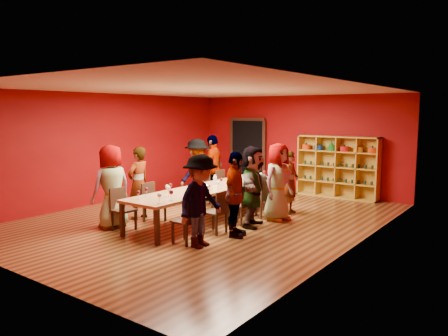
{
  "coord_description": "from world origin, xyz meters",
  "views": [
    {
      "loc": [
        6.21,
        -7.83,
        2.48
      ],
      "look_at": [
        0.04,
        0.55,
        1.15
      ],
      "focal_mm": 35.0,
      "sensor_mm": 36.0,
      "label": 1
    }
  ],
  "objects_px": {
    "person_right_1": "(235,195)",
    "chair_person_right_3": "(261,197)",
    "chair_person_right_1": "(218,210)",
    "chair_person_left_1": "(152,200)",
    "chair_person_right_4": "(277,192)",
    "person_right_4": "(290,182)",
    "wine_bottle": "(251,174)",
    "person_right_3": "(278,182)",
    "person_right_2": "(253,186)",
    "person_left_3": "(197,172)",
    "spittoon_bowl": "(204,187)",
    "shelving_unit": "(338,164)",
    "person_left_4": "(213,168)",
    "tasting_table": "(209,189)",
    "chair_person_right_0": "(189,218)",
    "person_right_0": "(201,201)",
    "person_left_0": "(112,187)",
    "chair_person_left_4": "(223,184)",
    "chair_person_left_0": "(121,207)",
    "chair_person_right_2": "(242,202)",
    "chair_person_left_3": "(208,187)"
  },
  "relations": [
    {
      "from": "chair_person_right_2",
      "to": "chair_person_left_1",
      "type": "bearing_deg",
      "value": -151.37
    },
    {
      "from": "tasting_table",
      "to": "spittoon_bowl",
      "type": "relative_size",
      "value": 14.75
    },
    {
      "from": "tasting_table",
      "to": "chair_person_left_0",
      "type": "height_order",
      "value": "chair_person_left_0"
    },
    {
      "from": "spittoon_bowl",
      "to": "wine_bottle",
      "type": "xyz_separation_m",
      "value": [
        -0.08,
        2.08,
        0.05
      ]
    },
    {
      "from": "person_right_2",
      "to": "spittoon_bowl",
      "type": "distance_m",
      "value": 1.13
    },
    {
      "from": "person_right_0",
      "to": "person_right_2",
      "type": "height_order",
      "value": "person_right_2"
    },
    {
      "from": "person_right_1",
      "to": "person_left_4",
      "type": "bearing_deg",
      "value": 24.68
    },
    {
      "from": "person_left_4",
      "to": "person_right_0",
      "type": "relative_size",
      "value": 1.08
    },
    {
      "from": "chair_person_right_1",
      "to": "chair_person_right_4",
      "type": "distance_m",
      "value": 2.48
    },
    {
      "from": "chair_person_left_3",
      "to": "person_left_4",
      "type": "xyz_separation_m",
      "value": [
        -0.36,
        0.67,
        0.43
      ]
    },
    {
      "from": "chair_person_right_2",
      "to": "person_right_2",
      "type": "bearing_deg",
      "value": 0.0
    },
    {
      "from": "person_left_0",
      "to": "spittoon_bowl",
      "type": "distance_m",
      "value": 2.02
    },
    {
      "from": "person_left_4",
      "to": "person_right_1",
      "type": "xyz_separation_m",
      "value": [
        2.61,
        -2.65,
        -0.07
      ]
    },
    {
      "from": "chair_person_right_3",
      "to": "person_right_3",
      "type": "distance_m",
      "value": 0.59
    },
    {
      "from": "tasting_table",
      "to": "person_right_3",
      "type": "relative_size",
      "value": 2.52
    },
    {
      "from": "chair_person_right_0",
      "to": "person_right_0",
      "type": "relative_size",
      "value": 0.52
    },
    {
      "from": "shelving_unit",
      "to": "chair_person_right_1",
      "type": "bearing_deg",
      "value": -95.39
    },
    {
      "from": "person_right_4",
      "to": "wine_bottle",
      "type": "bearing_deg",
      "value": 76.84
    },
    {
      "from": "chair_person_right_0",
      "to": "person_right_1",
      "type": "bearing_deg",
      "value": 65.06
    },
    {
      "from": "chair_person_right_3",
      "to": "chair_person_left_4",
      "type": "bearing_deg",
      "value": 152.56
    },
    {
      "from": "chair_person_right_3",
      "to": "chair_person_right_4",
      "type": "bearing_deg",
      "value": 90.0
    },
    {
      "from": "person_right_1",
      "to": "chair_person_right_3",
      "type": "xyz_separation_m",
      "value": [
        -0.43,
        1.7,
        -0.36
      ]
    },
    {
      "from": "chair_person_right_4",
      "to": "chair_person_right_0",
      "type": "bearing_deg",
      "value": -90.0
    },
    {
      "from": "person_left_4",
      "to": "person_right_2",
      "type": "distance_m",
      "value": 3.01
    },
    {
      "from": "spittoon_bowl",
      "to": "wine_bottle",
      "type": "relative_size",
      "value": 0.99
    },
    {
      "from": "person_left_0",
      "to": "chair_person_left_4",
      "type": "xyz_separation_m",
      "value": [
        0.29,
        3.64,
        -0.4
      ]
    },
    {
      "from": "chair_person_left_0",
      "to": "chair_person_right_1",
      "type": "bearing_deg",
      "value": 28.65
    },
    {
      "from": "chair_person_right_3",
      "to": "person_left_3",
      "type": "bearing_deg",
      "value": 172.79
    },
    {
      "from": "chair_person_left_3",
      "to": "chair_person_left_4",
      "type": "relative_size",
      "value": 1.0
    },
    {
      "from": "person_right_2",
      "to": "chair_person_right_3",
      "type": "height_order",
      "value": "person_right_2"
    },
    {
      "from": "shelving_unit",
      "to": "wine_bottle",
      "type": "height_order",
      "value": "shelving_unit"
    },
    {
      "from": "person_left_3",
      "to": "spittoon_bowl",
      "type": "distance_m",
      "value": 2.03
    },
    {
      "from": "chair_person_left_4",
      "to": "chair_person_right_2",
      "type": "bearing_deg",
      "value": -43.96
    },
    {
      "from": "person_left_0",
      "to": "person_right_1",
      "type": "relative_size",
      "value": 1.05
    },
    {
      "from": "shelving_unit",
      "to": "chair_person_left_4",
      "type": "xyz_separation_m",
      "value": [
        -2.31,
        -2.51,
        -0.49
      ]
    },
    {
      "from": "wine_bottle",
      "to": "person_right_3",
      "type": "bearing_deg",
      "value": -34.49
    },
    {
      "from": "chair_person_left_1",
      "to": "wine_bottle",
      "type": "relative_size",
      "value": 2.88
    },
    {
      "from": "chair_person_right_3",
      "to": "wine_bottle",
      "type": "bearing_deg",
      "value": 134.02
    },
    {
      "from": "chair_person_right_1",
      "to": "person_right_3",
      "type": "relative_size",
      "value": 0.5
    },
    {
      "from": "person_right_2",
      "to": "chair_person_right_2",
      "type": "bearing_deg",
      "value": 71.91
    },
    {
      "from": "chair_person_right_1",
      "to": "chair_person_left_1",
      "type": "bearing_deg",
      "value": -176.9
    },
    {
      "from": "person_left_0",
      "to": "chair_person_left_4",
      "type": "height_order",
      "value": "person_left_0"
    },
    {
      "from": "person_right_2",
      "to": "person_right_1",
      "type": "bearing_deg",
      "value": 171.69
    },
    {
      "from": "chair_person_right_0",
      "to": "chair_person_right_1",
      "type": "xyz_separation_m",
      "value": [
        0.0,
        0.92,
        0.0
      ]
    },
    {
      "from": "person_right_4",
      "to": "chair_person_right_4",
      "type": "bearing_deg",
      "value": 82.77
    },
    {
      "from": "shelving_unit",
      "to": "person_left_3",
      "type": "distance_m",
      "value": 4.16
    },
    {
      "from": "chair_person_right_0",
      "to": "chair_person_right_4",
      "type": "height_order",
      "value": "same"
    },
    {
      "from": "chair_person_right_0",
      "to": "person_right_0",
      "type": "distance_m",
      "value": 0.47
    },
    {
      "from": "chair_person_right_4",
      "to": "person_right_4",
      "type": "xyz_separation_m",
      "value": [
        0.36,
        -0.0,
        0.28
      ]
    },
    {
      "from": "person_right_1",
      "to": "chair_person_right_3",
      "type": "distance_m",
      "value": 1.79
    }
  ]
}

